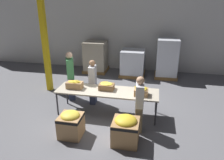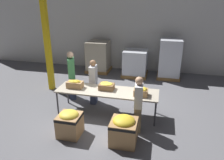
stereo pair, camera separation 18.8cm
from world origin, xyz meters
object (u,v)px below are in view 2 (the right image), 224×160
pallet_stack_0 (170,59)px  pallet_stack_1 (98,57)px  volunteer_0 (93,82)px  support_pillar (47,38)px  banana_box_0 (75,84)px  sorting_table (107,92)px  volunteer_1 (138,105)px  donation_bin_1 (124,129)px  banana_box_2 (141,91)px  volunteer_2 (72,76)px  banana_box_1 (106,86)px  pallet_stack_2 (135,63)px  donation_bin_0 (70,122)px

pallet_stack_0 → pallet_stack_1: (-3.26, 0.18, -0.14)m
volunteer_0 → support_pillar: support_pillar is taller
banana_box_0 → volunteer_0: 0.76m
sorting_table → volunteer_1: 1.21m
donation_bin_1 → support_pillar: 4.55m
banana_box_2 → support_pillar: 4.03m
pallet_stack_0 → volunteer_2: bearing=-138.9°
banana_box_1 → pallet_stack_1: size_ratio=0.31×
support_pillar → pallet_stack_0: bearing=27.6°
volunteer_0 → pallet_stack_2: (0.99, 3.01, -0.18)m
banana_box_2 → donation_bin_0: bearing=-144.9°
banana_box_1 → pallet_stack_1: 4.02m
sorting_table → donation_bin_1: sorting_table is taller
sorting_table → volunteer_2: (-1.46, 0.79, 0.11)m
pallet_stack_0 → banana_box_0: bearing=-127.8°
volunteer_0 → donation_bin_0: bearing=-6.4°
donation_bin_0 → donation_bin_1: (1.42, -0.00, 0.01)m
sorting_table → pallet_stack_2: bearing=84.2°
pallet_stack_0 → donation_bin_0: bearing=-116.9°
donation_bin_0 → sorting_table: bearing=62.6°
volunteer_2 → pallet_stack_2: 3.38m
pallet_stack_1 → pallet_stack_2: size_ratio=1.23×
donation_bin_0 → pallet_stack_0: (2.52, 4.97, 0.48)m
banana_box_2 → volunteer_1: volunteer_1 is taller
volunteer_0 → donation_bin_1: bearing=30.7°
volunteer_0 → pallet_stack_2: size_ratio=1.29×
volunteer_0 → support_pillar: size_ratio=0.38×
donation_bin_0 → donation_bin_1: donation_bin_1 is taller
donation_bin_0 → pallet_stack_2: size_ratio=0.59×
volunteer_2 → donation_bin_0: size_ratio=2.44×
pallet_stack_0 → pallet_stack_2: 1.51m
banana_box_2 → volunteer_2: size_ratio=0.24×
pallet_stack_0 → banana_box_2: bearing=-102.5°
sorting_table → donation_bin_0: bearing=-117.4°
volunteer_2 → pallet_stack_0: 4.39m
banana_box_1 → donation_bin_1: banana_box_1 is taller
banana_box_1 → pallet_stack_2: (0.40, 3.54, -0.32)m
sorting_table → banana_box_1: bearing=114.6°
pallet_stack_2 → support_pillar: bearing=-142.5°
sorting_table → pallet_stack_0: (1.85, 3.68, 0.11)m
banana_box_1 → pallet_stack_0: size_ratio=0.26×
volunteer_1 → pallet_stack_1: bearing=22.8°
banana_box_0 → banana_box_1: banana_box_0 is taller
pallet_stack_0 → pallet_stack_1: pallet_stack_0 is taller
donation_bin_0 → donation_bin_1: size_ratio=0.96×
banana_box_0 → volunteer_0: size_ratio=0.32×
banana_box_0 → support_pillar: support_pillar is taller
banana_box_2 → volunteer_2: volunteer_2 is taller
pallet_stack_1 → sorting_table: bearing=-69.9°
sorting_table → volunteer_0: size_ratio=2.02×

